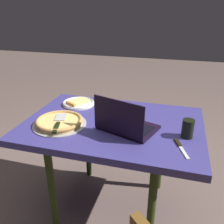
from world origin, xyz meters
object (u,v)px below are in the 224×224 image
at_px(dining_table, 113,132).
at_px(table_knife, 180,146).
at_px(pizza_plate, 78,103).
at_px(pizza_tray, 60,122).
at_px(drink_cup, 188,128).
at_px(laptop, 125,124).

height_order(dining_table, table_knife, table_knife).
height_order(pizza_plate, table_knife, pizza_plate).
xyz_separation_m(pizza_tray, table_knife, (0.78, -0.06, -0.02)).
height_order(pizza_plate, drink_cup, drink_cup).
xyz_separation_m(laptop, table_knife, (0.34, -0.10, -0.04)).
bearing_deg(table_knife, pizza_tray, 175.37).
xyz_separation_m(laptop, pizza_tray, (-0.44, -0.04, -0.03)).
bearing_deg(pizza_tray, dining_table, 21.92).
bearing_deg(drink_cup, pizza_plate, 160.11).
bearing_deg(pizza_plate, drink_cup, -19.89).
relative_size(pizza_tray, drink_cup, 3.09).
relative_size(laptop, pizza_plate, 1.60).
xyz_separation_m(pizza_tray, drink_cup, (0.81, 0.06, 0.04)).
height_order(laptop, pizza_plate, laptop).
bearing_deg(table_knife, laptop, 163.58).
bearing_deg(pizza_plate, table_knife, -28.02).
height_order(table_knife, drink_cup, drink_cup).
distance_m(pizza_tray, drink_cup, 0.82).
height_order(dining_table, pizza_plate, pizza_plate).
relative_size(laptop, pizza_tray, 1.15).
distance_m(dining_table, laptop, 0.19).
height_order(laptop, table_knife, laptop).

